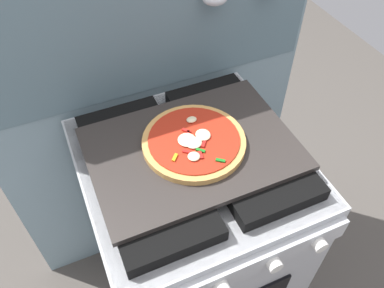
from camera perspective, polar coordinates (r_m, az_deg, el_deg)
ground_plane at (r=1.81m, az=-0.00°, el=-20.24°), size 4.00×4.00×0.00m
kitchen_backsplash at (r=1.34m, az=-5.71°, el=5.68°), size 1.10×0.09×1.55m
stove at (r=1.40m, az=0.03°, el=-13.31°), size 0.60×0.64×0.90m
baking_tray at (r=1.03m, az=-0.00°, el=-0.68°), size 0.54×0.38×0.02m
pizza_left at (r=1.02m, az=0.28°, el=0.38°), size 0.27×0.27×0.03m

